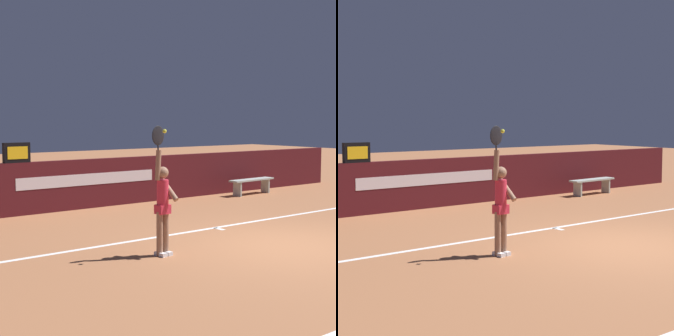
{
  "view_description": "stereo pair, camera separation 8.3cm",
  "coord_description": "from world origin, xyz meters",
  "views": [
    {
      "loc": [
        -7.98,
        -6.74,
        2.4
      ],
      "look_at": [
        -2.45,
        0.57,
        1.58
      ],
      "focal_mm": 58.08,
      "sensor_mm": 36.0,
      "label": 1
    },
    {
      "loc": [
        -7.91,
        -6.79,
        2.4
      ],
      "look_at": [
        -2.45,
        0.57,
        1.58
      ],
      "focal_mm": 58.08,
      "sensor_mm": 36.0,
      "label": 2
    }
  ],
  "objects": [
    {
      "name": "ground_plane",
      "position": [
        0.0,
        0.0,
        0.0
      ],
      "size": [
        60.0,
        60.0,
        0.0
      ],
      "primitive_type": "plane",
      "color": "#A4653F"
    },
    {
      "name": "court_lines",
      "position": [
        0.0,
        -0.52,
        0.0
      ],
      "size": [
        12.15,
        5.39,
        0.0
      ],
      "color": "white",
      "rests_on": "ground"
    },
    {
      "name": "back_wall",
      "position": [
        -0.0,
        6.18,
        0.66
      ],
      "size": [
        18.01,
        0.19,
        1.33
      ],
      "color": "#4C1419",
      "rests_on": "ground"
    },
    {
      "name": "speed_display",
      "position": [
        -2.9,
        6.18,
        1.58
      ],
      "size": [
        0.66,
        0.17,
        0.5
      ],
      "color": "black",
      "rests_on": "back_wall"
    },
    {
      "name": "tennis_player",
      "position": [
        -2.38,
        0.82,
        0.94
      ],
      "size": [
        0.42,
        0.42,
        2.29
      ],
      "color": "#9C6F54",
      "rests_on": "ground"
    },
    {
      "name": "tennis_ball",
      "position": [
        -2.48,
        0.62,
        2.2
      ],
      "size": [
        0.07,
        0.07,
        0.07
      ],
      "color": "#D3DB36"
    },
    {
      "name": "courtside_bench_near",
      "position": [
        4.55,
        5.38,
        0.39
      ],
      "size": [
        1.78,
        0.45,
        0.5
      ],
      "color": "#AAB7B0",
      "rests_on": "ground"
    }
  ]
}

